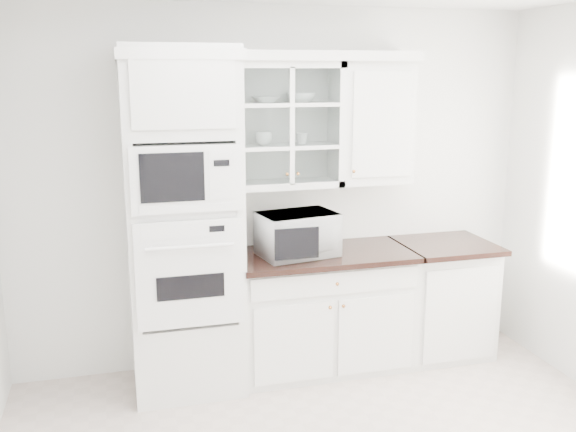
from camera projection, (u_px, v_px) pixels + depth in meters
name	position (u px, v px, depth m)	size (l,w,h in m)	color
room_shell	(335.00, 155.00, 3.55)	(4.00, 3.50, 2.70)	white
oven_column	(183.00, 224.00, 4.42)	(0.76, 0.68, 2.40)	white
base_cabinet_run	(322.00, 309.00, 4.87)	(1.32, 0.67, 0.92)	white
extra_base_cabinet	(441.00, 297.00, 5.13)	(0.72, 0.67, 0.92)	white
upper_cabinet_glass	(286.00, 125.00, 4.63)	(0.80, 0.33, 0.90)	white
upper_cabinet_solid	(373.00, 123.00, 4.80)	(0.55, 0.33, 0.90)	white
crown_molding	(272.00, 56.00, 4.47)	(2.14, 0.38, 0.07)	white
countertop_microwave	(297.00, 234.00, 4.66)	(0.54, 0.45, 0.31)	white
bowl_a	(265.00, 99.00, 4.56)	(0.18, 0.18, 0.05)	white
bowl_b	(301.00, 98.00, 4.63)	(0.21, 0.21, 0.07)	white
cup_a	(264.00, 138.00, 4.59)	(0.13, 0.13, 0.10)	white
cup_b	(302.00, 138.00, 4.68)	(0.09, 0.09, 0.08)	white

